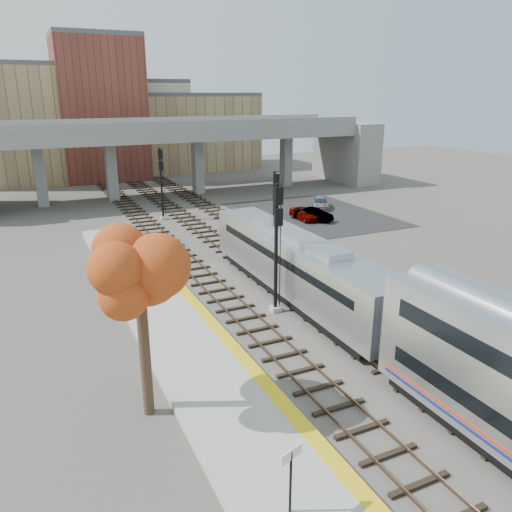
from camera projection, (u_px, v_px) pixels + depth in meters
name	position (u px, v px, depth m)	size (l,w,h in m)	color
ground	(364.00, 364.00, 24.25)	(160.00, 160.00, 0.00)	#47423D
platform	(226.00, 397.00, 21.26)	(4.50, 60.00, 0.35)	#9E9E99
yellow_strip	(266.00, 383.00, 21.98)	(0.70, 60.00, 0.01)	yellow
tracks	(267.00, 277.00, 35.35)	(10.70, 95.00, 0.25)	black
overpass	(182.00, 149.00, 63.13)	(54.00, 12.00, 9.50)	slate
buildings_far	(119.00, 124.00, 79.56)	(43.00, 21.00, 20.60)	tan
parking_lot	(311.00, 214.00, 53.99)	(14.00, 18.00, 0.04)	black
locomotive	(297.00, 265.00, 31.25)	(3.02, 19.05, 4.10)	#A8AAB2
signal_mast_near	(277.00, 249.00, 28.79)	(0.60, 0.64, 7.74)	#9E9E99
signal_mast_mid	(274.00, 219.00, 37.68)	(0.60, 0.64, 7.04)	#9E9E99
signal_mast_far	(162.00, 184.00, 50.73)	(0.60, 0.64, 7.32)	#9E9E99
station_sign	(291.00, 468.00, 14.74)	(0.87, 0.34, 2.27)	black
tree	(139.00, 272.00, 18.63)	(3.60, 3.60, 8.29)	#382619
car_a	(304.00, 214.00, 51.36)	(1.58, 3.93, 1.34)	#99999E
car_b	(314.00, 215.00, 50.98)	(1.37, 3.94, 1.30)	#99999E
car_c	(320.00, 203.00, 56.49)	(1.72, 4.24, 1.23)	#99999E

